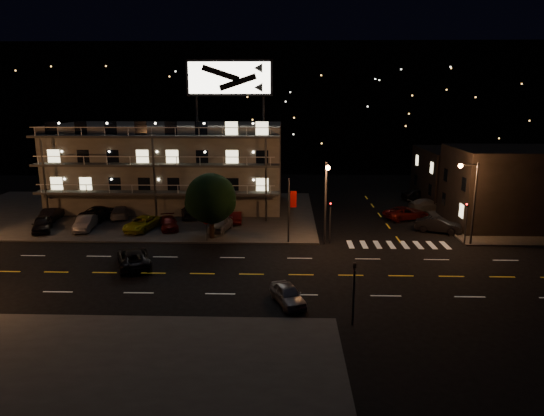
{
  "coord_description": "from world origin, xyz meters",
  "views": [
    {
      "loc": [
        4.76,
        -36.73,
        14.23
      ],
      "look_at": [
        3.42,
        8.0,
        3.62
      ],
      "focal_mm": 32.0,
      "sensor_mm": 36.0,
      "label": 1
    }
  ],
  "objects_px": {
    "side_car_0": "(438,225)",
    "tree": "(210,200)",
    "lot_car_2": "(142,223)",
    "lot_car_4": "(221,224)",
    "road_car_west": "(134,258)",
    "lot_car_7": "(120,212)",
    "road_car_east": "(288,294)"
  },
  "relations": [
    {
      "from": "lot_car_2",
      "to": "side_car_0",
      "type": "height_order",
      "value": "lot_car_2"
    },
    {
      "from": "lot_car_2",
      "to": "side_car_0",
      "type": "distance_m",
      "value": 31.21
    },
    {
      "from": "side_car_0",
      "to": "road_car_east",
      "type": "bearing_deg",
      "value": 160.06
    },
    {
      "from": "lot_car_4",
      "to": "lot_car_7",
      "type": "height_order",
      "value": "lot_car_4"
    },
    {
      "from": "tree",
      "to": "road_car_west",
      "type": "distance_m",
      "value": 10.17
    },
    {
      "from": "lot_car_7",
      "to": "road_car_west",
      "type": "xyz_separation_m",
      "value": [
        6.47,
        -15.8,
        -0.1
      ]
    },
    {
      "from": "lot_car_4",
      "to": "tree",
      "type": "bearing_deg",
      "value": -88.6
    },
    {
      "from": "lot_car_4",
      "to": "road_car_east",
      "type": "relative_size",
      "value": 1.08
    },
    {
      "from": "lot_car_7",
      "to": "road_car_west",
      "type": "relative_size",
      "value": 0.89
    },
    {
      "from": "tree",
      "to": "lot_car_7",
      "type": "xyz_separation_m",
      "value": [
        -11.81,
        7.79,
        -3.18
      ]
    },
    {
      "from": "lot_car_2",
      "to": "lot_car_4",
      "type": "xyz_separation_m",
      "value": [
        8.35,
        0.08,
        0.03
      ]
    },
    {
      "from": "tree",
      "to": "lot_car_2",
      "type": "height_order",
      "value": "tree"
    },
    {
      "from": "tree",
      "to": "road_car_east",
      "type": "relative_size",
      "value": 1.65
    },
    {
      "from": "lot_car_7",
      "to": "road_car_east",
      "type": "relative_size",
      "value": 1.22
    },
    {
      "from": "side_car_0",
      "to": "tree",
      "type": "bearing_deg",
      "value": 118.89
    },
    {
      "from": "road_car_west",
      "to": "road_car_east",
      "type": "bearing_deg",
      "value": 130.3
    },
    {
      "from": "lot_car_4",
      "to": "road_car_east",
      "type": "distance_m",
      "value": 19.09
    },
    {
      "from": "road_car_east",
      "to": "side_car_0",
      "type": "bearing_deg",
      "value": 28.64
    },
    {
      "from": "side_car_0",
      "to": "road_car_east",
      "type": "relative_size",
      "value": 1.19
    },
    {
      "from": "tree",
      "to": "road_car_west",
      "type": "relative_size",
      "value": 1.2
    },
    {
      "from": "lot_car_2",
      "to": "tree",
      "type": "bearing_deg",
      "value": -4.4
    },
    {
      "from": "tree",
      "to": "road_car_west",
      "type": "bearing_deg",
      "value": -123.69
    },
    {
      "from": "lot_car_2",
      "to": "road_car_west",
      "type": "relative_size",
      "value": 0.93
    },
    {
      "from": "tree",
      "to": "road_car_west",
      "type": "height_order",
      "value": "tree"
    },
    {
      "from": "road_car_east",
      "to": "lot_car_2",
      "type": "bearing_deg",
      "value": 110.65
    },
    {
      "from": "lot_car_2",
      "to": "side_car_0",
      "type": "relative_size",
      "value": 1.07
    },
    {
      "from": "lot_car_4",
      "to": "lot_car_7",
      "type": "relative_size",
      "value": 0.88
    },
    {
      "from": "lot_car_2",
      "to": "lot_car_4",
      "type": "height_order",
      "value": "lot_car_4"
    },
    {
      "from": "lot_car_2",
      "to": "lot_car_4",
      "type": "relative_size",
      "value": 1.18
    },
    {
      "from": "tree",
      "to": "lot_car_2",
      "type": "bearing_deg",
      "value": 161.03
    },
    {
      "from": "tree",
      "to": "side_car_0",
      "type": "bearing_deg",
      "value": 7.85
    },
    {
      "from": "lot_car_2",
      "to": "lot_car_7",
      "type": "relative_size",
      "value": 1.04
    }
  ]
}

